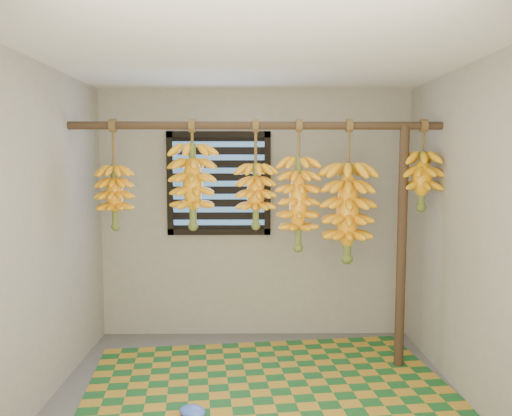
{
  "coord_description": "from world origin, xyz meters",
  "views": [
    {
      "loc": [
        -0.04,
        -3.34,
        1.72
      ],
      "look_at": [
        0.0,
        0.55,
        1.35
      ],
      "focal_mm": 35.0,
      "sensor_mm": 36.0,
      "label": 1
    }
  ],
  "objects_px": {
    "support_post": "(402,248)",
    "woven_mat": "(272,397)",
    "banana_bunch_c": "(256,196)",
    "banana_bunch_f": "(422,181)",
    "plastic_bag": "(192,411)",
    "banana_bunch_a": "(115,197)",
    "banana_bunch_d": "(298,204)",
    "banana_bunch_b": "(193,186)",
    "banana_bunch_e": "(348,213)"
  },
  "relations": [
    {
      "from": "support_post",
      "to": "woven_mat",
      "type": "bearing_deg",
      "value": -152.96
    },
    {
      "from": "banana_bunch_c",
      "to": "banana_bunch_f",
      "type": "xyz_separation_m",
      "value": [
        1.35,
        0.0,
        0.12
      ]
    },
    {
      "from": "woven_mat",
      "to": "plastic_bag",
      "type": "relative_size",
      "value": 14.51
    },
    {
      "from": "woven_mat",
      "to": "banana_bunch_a",
      "type": "relative_size",
      "value": 3.09
    },
    {
      "from": "plastic_bag",
      "to": "woven_mat",
      "type": "bearing_deg",
      "value": 28.06
    },
    {
      "from": "banana_bunch_f",
      "to": "plastic_bag",
      "type": "bearing_deg",
      "value": -154.62
    },
    {
      "from": "banana_bunch_a",
      "to": "banana_bunch_d",
      "type": "relative_size",
      "value": 0.83
    },
    {
      "from": "banana_bunch_a",
      "to": "banana_bunch_f",
      "type": "height_order",
      "value": "same"
    },
    {
      "from": "support_post",
      "to": "woven_mat",
      "type": "height_order",
      "value": "support_post"
    },
    {
      "from": "woven_mat",
      "to": "banana_bunch_b",
      "type": "distance_m",
      "value": 1.72
    },
    {
      "from": "banana_bunch_a",
      "to": "banana_bunch_f",
      "type": "xyz_separation_m",
      "value": [
        2.49,
        0.0,
        0.13
      ]
    },
    {
      "from": "woven_mat",
      "to": "banana_bunch_d",
      "type": "bearing_deg",
      "value": 67.19
    },
    {
      "from": "banana_bunch_e",
      "to": "banana_bunch_f",
      "type": "bearing_deg",
      "value": 0.0
    },
    {
      "from": "plastic_bag",
      "to": "banana_bunch_c",
      "type": "xyz_separation_m",
      "value": [
        0.43,
        0.85,
        1.39
      ]
    },
    {
      "from": "support_post",
      "to": "banana_bunch_d",
      "type": "distance_m",
      "value": 0.93
    },
    {
      "from": "plastic_bag",
      "to": "banana_bunch_c",
      "type": "height_order",
      "value": "banana_bunch_c"
    },
    {
      "from": "plastic_bag",
      "to": "banana_bunch_f",
      "type": "xyz_separation_m",
      "value": [
        1.78,
        0.85,
        1.51
      ]
    },
    {
      "from": "banana_bunch_b",
      "to": "banana_bunch_f",
      "type": "xyz_separation_m",
      "value": [
        1.86,
        0.0,
        0.05
      ]
    },
    {
      "from": "banana_bunch_c",
      "to": "banana_bunch_d",
      "type": "relative_size",
      "value": 0.83
    },
    {
      "from": "banana_bunch_d",
      "to": "banana_bunch_e",
      "type": "bearing_deg",
      "value": 0.0
    },
    {
      "from": "banana_bunch_b",
      "to": "banana_bunch_e",
      "type": "bearing_deg",
      "value": 0.0
    },
    {
      "from": "banana_bunch_f",
      "to": "banana_bunch_d",
      "type": "bearing_deg",
      "value": 180.0
    },
    {
      "from": "plastic_bag",
      "to": "banana_bunch_b",
      "type": "relative_size",
      "value": 0.21
    },
    {
      "from": "banana_bunch_b",
      "to": "banana_bunch_e",
      "type": "xyz_separation_m",
      "value": [
        1.26,
        0.0,
        -0.22
      ]
    },
    {
      "from": "plastic_bag",
      "to": "banana_bunch_c",
      "type": "distance_m",
      "value": 1.68
    },
    {
      "from": "plastic_bag",
      "to": "banana_bunch_e",
      "type": "distance_m",
      "value": 1.92
    },
    {
      "from": "banana_bunch_b",
      "to": "banana_bunch_a",
      "type": "bearing_deg",
      "value": -180.0
    },
    {
      "from": "banana_bunch_d",
      "to": "banana_bunch_b",
      "type": "bearing_deg",
      "value": 180.0
    },
    {
      "from": "banana_bunch_a",
      "to": "banana_bunch_e",
      "type": "bearing_deg",
      "value": 0.0
    },
    {
      "from": "woven_mat",
      "to": "banana_bunch_f",
      "type": "bearing_deg",
      "value": 24.16
    },
    {
      "from": "banana_bunch_c",
      "to": "banana_bunch_d",
      "type": "distance_m",
      "value": 0.35
    },
    {
      "from": "banana_bunch_d",
      "to": "support_post",
      "type": "bearing_deg",
      "value": 0.0
    },
    {
      "from": "woven_mat",
      "to": "banana_bunch_f",
      "type": "xyz_separation_m",
      "value": [
        1.24,
        0.55,
        1.55
      ]
    },
    {
      "from": "banana_bunch_a",
      "to": "banana_bunch_e",
      "type": "distance_m",
      "value": 1.9
    },
    {
      "from": "banana_bunch_b",
      "to": "banana_bunch_c",
      "type": "height_order",
      "value": "same"
    },
    {
      "from": "woven_mat",
      "to": "plastic_bag",
      "type": "xyz_separation_m",
      "value": [
        -0.55,
        -0.29,
        0.04
      ]
    },
    {
      "from": "support_post",
      "to": "banana_bunch_b",
      "type": "relative_size",
      "value": 2.27
    },
    {
      "from": "banana_bunch_c",
      "to": "plastic_bag",
      "type": "bearing_deg",
      "value": -117.03
    },
    {
      "from": "banana_bunch_d",
      "to": "banana_bunch_a",
      "type": "bearing_deg",
      "value": -180.0
    },
    {
      "from": "banana_bunch_d",
      "to": "banana_bunch_e",
      "type": "distance_m",
      "value": 0.41
    },
    {
      "from": "banana_bunch_b",
      "to": "banana_bunch_d",
      "type": "relative_size",
      "value": 0.83
    },
    {
      "from": "banana_bunch_a",
      "to": "banana_bunch_b",
      "type": "height_order",
      "value": "same"
    },
    {
      "from": "support_post",
      "to": "plastic_bag",
      "type": "relative_size",
      "value": 10.62
    },
    {
      "from": "support_post",
      "to": "banana_bunch_c",
      "type": "distance_m",
      "value": 1.28
    },
    {
      "from": "banana_bunch_d",
      "to": "banana_bunch_f",
      "type": "relative_size",
      "value": 1.46
    },
    {
      "from": "banana_bunch_e",
      "to": "banana_bunch_f",
      "type": "height_order",
      "value": "same"
    },
    {
      "from": "banana_bunch_a",
      "to": "plastic_bag",
      "type": "bearing_deg",
      "value": -49.94
    },
    {
      "from": "banana_bunch_d",
      "to": "plastic_bag",
      "type": "bearing_deg",
      "value": -132.66
    },
    {
      "from": "plastic_bag",
      "to": "banana_bunch_e",
      "type": "height_order",
      "value": "banana_bunch_e"
    },
    {
      "from": "support_post",
      "to": "banana_bunch_d",
      "type": "height_order",
      "value": "banana_bunch_d"
    }
  ]
}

